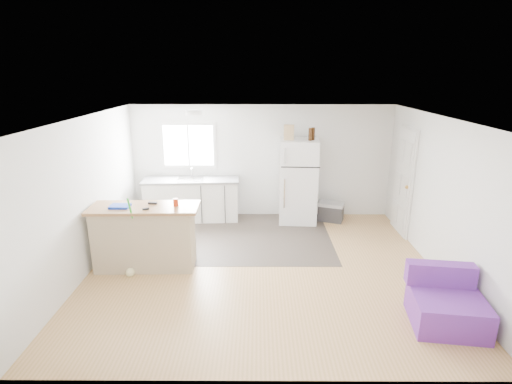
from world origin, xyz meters
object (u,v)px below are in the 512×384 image
refrigerator (298,181)px  purple_seat (446,305)px  cleaner_jug (154,260)px  cardboard_box (289,132)px  peninsula (145,237)px  blue_tray (120,206)px  kitchen_cabinets (192,199)px  red_cup (176,202)px  bottle_left (310,134)px  bottle_right (313,134)px  cooler (331,211)px  mop (132,261)px

refrigerator → purple_seat: bearing=-64.0°
cleaner_jug → cardboard_box: bearing=52.5°
peninsula → blue_tray: size_ratio=5.67×
kitchen_cabinets → red_cup: 2.26m
bottle_left → bottle_right: bearing=46.3°
cardboard_box → bottle_left: (0.42, -0.07, -0.03)m
cardboard_box → red_cup: bearing=-132.8°
cleaner_jug → cooler: bearing=43.6°
peninsula → cooler: 3.99m
cooler → cardboard_box: bearing=-157.2°
refrigerator → cleaner_jug: 3.39m
cleaner_jug → red_cup: (0.39, 0.08, 0.95)m
cleaner_jug → blue_tray: bearing=-171.0°
blue_tray → cleaner_jug: bearing=-0.5°
cleaner_jug → cardboard_box: (2.29, 2.13, 1.74)m
blue_tray → bottle_left: size_ratio=1.20×
cardboard_box → kitchen_cabinets: bearing=177.0°
cleaner_jug → bottle_right: bearing=47.2°
cardboard_box → bottle_left: size_ratio=1.20×
peninsula → bottle_left: bottle_left is taller
refrigerator → bottle_right: 1.03m
peninsula → cardboard_box: (2.42, 2.08, 1.36)m
cleaner_jug → red_cup: 1.03m
refrigerator → purple_seat: size_ratio=1.84×
peninsula → mop: (-0.15, -0.28, -0.29)m
mop → blue_tray: mop is taller
kitchen_cabinets → purple_seat: 5.26m
blue_tray → bottle_right: bottle_right is taller
mop → bottle_right: bearing=53.7°
bottle_right → cleaner_jug: bearing=-142.4°
peninsula → bottle_right: size_ratio=6.81×
bottle_left → bottle_right: size_ratio=1.00×
cleaner_jug → bottle_left: bottle_left is taller
cleaner_jug → mop: size_ratio=0.26×
mop → red_cup: 1.14m
refrigerator → bottle_right: bottle_right is taller
red_cup → blue_tray: (-0.85, -0.07, -0.04)m
kitchen_cabinets → mop: bearing=-105.7°
peninsula → cooler: (3.36, 2.12, -0.32)m
cleaner_jug → bottle_left: bearing=46.9°
kitchen_cabinets → purple_seat: (3.76, -3.68, -0.20)m
refrigerator → cardboard_box: size_ratio=5.79×
cooler → bottle_right: bearing=-154.7°
kitchen_cabinets → cardboard_box: (2.02, -0.11, 1.43)m
blue_tray → bottle_right: 3.95m
purple_seat → cleaner_jug: purple_seat is taller
kitchen_cabinets → cleaner_jug: bearing=-100.0°
refrigerator → bottle_left: bottle_left is taller
cooler → mop: mop is taller
refrigerator → blue_tray: size_ratio=5.79×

